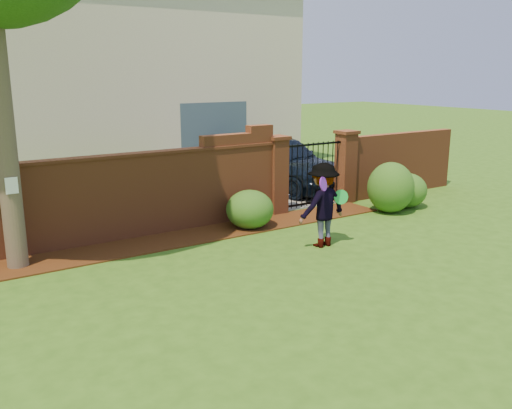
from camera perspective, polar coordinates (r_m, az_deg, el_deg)
ground at (r=9.00m, az=4.40°, el=-8.40°), size 80.00×80.00×0.01m
mulch_bed at (r=11.27m, az=-9.94°, el=-3.87°), size 11.10×1.08×0.03m
brick_wall at (r=11.30m, az=-16.41°, el=0.60°), size 8.70×0.31×2.16m
brick_wall_return at (r=16.00m, az=14.55°, el=4.15°), size 4.00×0.25×1.70m
pillar_left at (r=13.21m, az=2.15°, el=3.11°), size 0.50×0.50×1.88m
pillar_right at (r=14.58m, az=9.24°, el=3.94°), size 0.50×0.50×1.88m
iron_gate at (r=13.88m, az=5.86°, el=3.14°), size 1.78×0.03×1.60m
driveway at (r=17.27m, az=-2.59°, el=2.40°), size 3.20×8.00×0.01m
house at (r=19.56m, az=-15.36°, el=12.56°), size 12.40×6.40×6.30m
car at (r=16.01m, az=2.98°, el=4.37°), size 2.61×4.91×1.59m
paper_notice at (r=10.08m, az=-23.93°, el=1.79°), size 0.20×0.01×0.28m
shrub_left at (r=12.03m, az=-0.64°, el=-0.51°), size 1.04×1.04×0.85m
shrub_middle at (r=13.76m, az=13.74°, el=1.72°), size 1.12×1.12×1.24m
shrub_right at (r=14.42m, az=15.35°, el=1.42°), size 0.98×0.98×0.87m
man at (r=10.77m, az=7.00°, el=-0.09°), size 1.09×0.65×1.66m
frisbee_purple at (r=10.33m, az=6.97°, el=2.11°), size 0.28×0.19×0.27m
frisbee_green at (r=10.85m, az=8.77°, el=0.77°), size 0.29×0.17×0.29m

